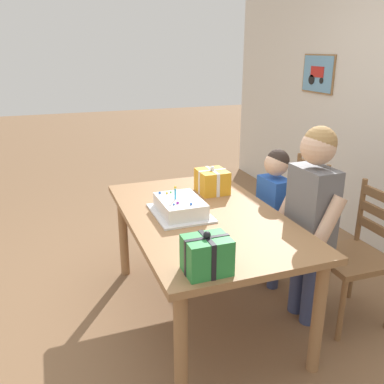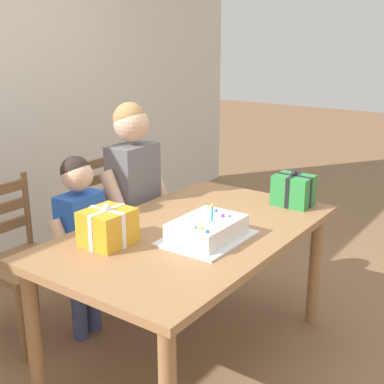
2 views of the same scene
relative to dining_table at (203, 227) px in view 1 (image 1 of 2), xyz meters
name	(u,v)px [view 1 (image 1 of 2)]	position (x,y,z in m)	size (l,w,h in m)	color
ground_plane	(203,313)	(0.00, 0.00, -0.65)	(20.00, 20.00, 0.00)	#846042
dining_table	(203,227)	(0.00, 0.00, 0.00)	(1.59, 0.96, 0.74)	#9E7047
birthday_cake	(180,207)	(-0.06, -0.14, 0.14)	(0.44, 0.34, 0.19)	silver
gift_box_red_large	(212,181)	(-0.38, 0.22, 0.17)	(0.23, 0.21, 0.20)	gold
gift_box_beside_cake	(207,255)	(0.67, -0.25, 0.18)	(0.18, 0.22, 0.21)	#2D8E42
chair_left	(293,214)	(-0.37, 0.94, -0.19)	(0.42, 0.42, 0.92)	brown
chair_right	(357,255)	(0.38, 0.94, -0.19)	(0.43, 0.43, 0.92)	brown
child_older	(312,208)	(0.27, 0.63, 0.15)	(0.48, 0.27, 1.32)	#38426B
child_younger	(273,206)	(-0.18, 0.63, 0.00)	(0.39, 0.23, 1.08)	#38426B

